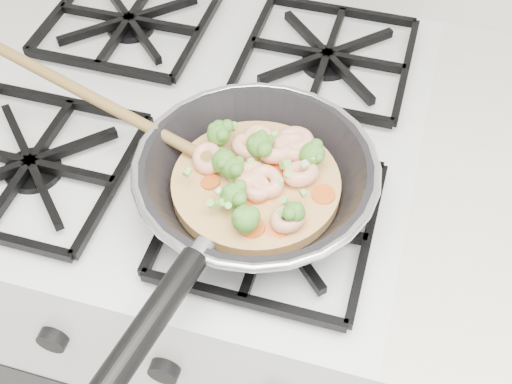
# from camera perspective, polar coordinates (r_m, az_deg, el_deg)

# --- Properties ---
(stove) EXTENTS (0.60, 0.60, 0.92)m
(stove) POSITION_cam_1_polar(r_m,az_deg,el_deg) (1.24, -4.04, -8.42)
(stove) COLOR white
(stove) RESTS_ON ground
(skillet) EXTENTS (0.48, 0.45, 0.10)m
(skillet) POSITION_cam_1_polar(r_m,az_deg,el_deg) (0.74, -0.29, 1.07)
(skillet) COLOR black
(skillet) RESTS_ON stove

